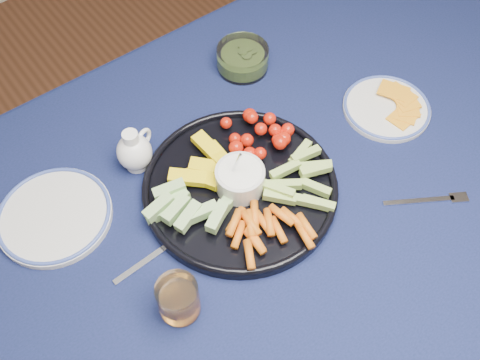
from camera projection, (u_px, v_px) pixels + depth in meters
dining_table at (294, 199)px, 1.17m from camera, size 1.67×1.07×0.75m
crudite_platter at (239, 186)px, 1.06m from camera, size 0.39×0.39×0.13m
creamer_pitcher at (135, 151)px, 1.08m from camera, size 0.09×0.07×0.10m
pickle_bowl at (243, 59)px, 1.26m from camera, size 0.12×0.12×0.06m
cheese_plate at (387, 107)px, 1.19m from camera, size 0.19×0.19×0.02m
juice_tumbler at (179, 300)px, 0.91m from camera, size 0.07×0.07×0.09m
fork_left at (164, 248)px, 1.00m from camera, size 0.19×0.03×0.00m
fork_right at (433, 200)px, 1.07m from camera, size 0.15×0.11×0.00m
side_plate_extra at (54, 215)px, 1.04m from camera, size 0.22×0.22×0.02m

